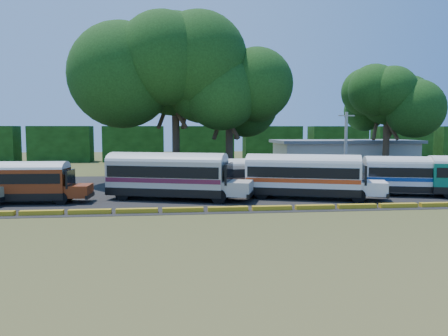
{
  "coord_description": "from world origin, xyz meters",
  "views": [
    {
      "loc": [
        -4.95,
        -27.62,
        5.47
      ],
      "look_at": [
        -1.21,
        6.0,
        2.46
      ],
      "focal_mm": 35.0,
      "sensor_mm": 36.0,
      "label": 1
    }
  ],
  "objects": [
    {
      "name": "ground",
      "position": [
        0.0,
        0.0,
        0.0
      ],
      "size": [
        160.0,
        160.0,
        0.0
      ],
      "primitive_type": "plane",
      "color": "#384717",
      "rests_on": "ground"
    },
    {
      "name": "asphalt_strip",
      "position": [
        1.0,
        12.0,
        0.01
      ],
      "size": [
        64.0,
        24.0,
        0.02
      ],
      "primitive_type": "cube",
      "color": "black",
      "rests_on": "ground"
    },
    {
      "name": "curb",
      "position": [
        -0.0,
        1.0,
        0.15
      ],
      "size": [
        53.7,
        0.45,
        0.3
      ],
      "color": "#C08F16",
      "rests_on": "ground"
    },
    {
      "name": "terminal_building",
      "position": [
        18.0,
        30.0,
        2.03
      ],
      "size": [
        19.0,
        9.0,
        4.0
      ],
      "color": "#BCB7AC",
      "rests_on": "ground"
    },
    {
      "name": "treeline_backdrop",
      "position": [
        0.0,
        48.0,
        3.0
      ],
      "size": [
        130.0,
        4.0,
        6.0
      ],
      "color": "black",
      "rests_on": "ground"
    },
    {
      "name": "bus_red",
      "position": [
        -16.63,
        5.83,
        1.79
      ],
      "size": [
        9.58,
        2.76,
        3.12
      ],
      "rotation": [
        0.0,
        0.0,
        -0.04
      ],
      "color": "black",
      "rests_on": "ground"
    },
    {
      "name": "bus_cream_west",
      "position": [
        -5.36,
        6.2,
        2.08
      ],
      "size": [
        11.49,
        6.05,
        3.68
      ],
      "rotation": [
        0.0,
        0.0,
        -0.31
      ],
      "color": "black",
      "rests_on": "ground"
    },
    {
      "name": "bus_cream_east",
      "position": [
        -2.19,
        7.85,
        1.72
      ],
      "size": [
        9.49,
        3.97,
        3.04
      ],
      "rotation": [
        0.0,
        0.0,
        0.19
      ],
      "color": "black",
      "rests_on": "ground"
    },
    {
      "name": "bus_white_red",
      "position": [
        5.18,
        5.5,
        1.99
      ],
      "size": [
        10.98,
        5.93,
        3.52
      ],
      "rotation": [
        0.0,
        0.0,
        -0.33
      ],
      "color": "black",
      "rests_on": "ground"
    },
    {
      "name": "bus_white_blue",
      "position": [
        14.84,
        5.99,
        1.84
      ],
      "size": [
        10.19,
        5.12,
        3.26
      ],
      "rotation": [
        0.0,
        0.0,
        -0.29
      ],
      "color": "black",
      "rests_on": "ground"
    },
    {
      "name": "tree_west",
      "position": [
        -4.9,
        19.84,
        12.32
      ],
      "size": [
        14.91,
        14.91,
        17.81
      ],
      "color": "#35281A",
      "rests_on": "ground"
    },
    {
      "name": "tree_center",
      "position": [
        0.87,
        19.42,
        9.85
      ],
      "size": [
        11.43,
        11.43,
        14.07
      ],
      "color": "#35281A",
      "rests_on": "ground"
    },
    {
      "name": "tree_east",
      "position": [
        21.07,
        24.04,
        9.33
      ],
      "size": [
        9.25,
        9.25,
        12.78
      ],
      "color": "#35281A",
      "rests_on": "ground"
    },
    {
      "name": "utility_pole",
      "position": [
        11.63,
        13.51,
        3.68
      ],
      "size": [
        1.6,
        0.3,
        7.15
      ],
      "color": "gray",
      "rests_on": "ground"
    }
  ]
}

